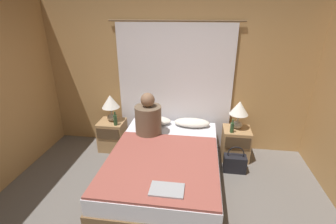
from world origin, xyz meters
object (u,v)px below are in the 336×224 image
(bed, at_px, (165,168))
(beer_bottle_on_left_stand, at_px, (115,120))
(lamp_left, at_px, (111,104))
(nightstand_right, at_px, (236,143))
(person_left_in_bed, at_px, (148,118))
(pillow_left, at_px, (154,120))
(laptop_on_bed, at_px, (167,190))
(handbag_on_floor, at_px, (235,163))
(pillow_right, at_px, (192,123))
(nightstand_left, at_px, (113,135))
(beer_bottle_on_right_stand, at_px, (232,127))
(lamp_right, at_px, (239,110))

(bed, bearing_deg, beer_bottle_on_left_stand, 143.55)
(lamp_left, height_order, beer_bottle_on_left_stand, lamp_left)
(nightstand_right, distance_m, person_left_in_bed, 1.48)
(pillow_left, xyz_separation_m, person_left_in_bed, (-0.00, -0.37, 0.20))
(laptop_on_bed, relative_size, handbag_on_floor, 0.85)
(pillow_left, bearing_deg, nightstand_right, -2.28)
(pillow_right, bearing_deg, laptop_on_bed, -96.20)
(lamp_left, distance_m, person_left_in_bed, 0.80)
(beer_bottle_on_left_stand, bearing_deg, nightstand_right, 3.39)
(pillow_left, height_order, pillow_right, same)
(bed, relative_size, pillow_right, 3.56)
(nightstand_right, height_order, pillow_left, pillow_left)
(pillow_right, xyz_separation_m, beer_bottle_on_left_stand, (-1.23, -0.17, 0.05))
(pillow_left, distance_m, pillow_right, 0.63)
(nightstand_left, xyz_separation_m, beer_bottle_on_right_stand, (1.97, -0.12, 0.34))
(beer_bottle_on_left_stand, relative_size, beer_bottle_on_right_stand, 1.07)
(person_left_in_bed, height_order, laptop_on_bed, person_left_in_bed)
(pillow_left, bearing_deg, handbag_on_floor, -18.47)
(bed, xyz_separation_m, lamp_right, (1.03, 0.83, 0.58))
(nightstand_right, bearing_deg, person_left_in_bed, -166.99)
(nightstand_right, relative_size, person_left_in_bed, 0.78)
(person_left_in_bed, xyz_separation_m, beer_bottle_on_right_stand, (1.26, 0.20, -0.16))
(laptop_on_bed, bearing_deg, lamp_left, 126.17)
(pillow_left, distance_m, beer_bottle_on_left_stand, 0.62)
(beer_bottle_on_left_stand, relative_size, handbag_on_floor, 0.55)
(beer_bottle_on_right_stand, bearing_deg, handbag_on_floor, -77.90)
(pillow_left, xyz_separation_m, handbag_on_floor, (1.31, -0.44, -0.42))
(handbag_on_floor, bearing_deg, lamp_left, 168.11)
(nightstand_left, bearing_deg, pillow_right, 2.28)
(bed, distance_m, pillow_right, 0.95)
(nightstand_left, xyz_separation_m, pillow_left, (0.72, 0.05, 0.30))
(bed, xyz_separation_m, beer_bottle_on_right_stand, (0.93, 0.67, 0.35))
(pillow_right, relative_size, laptop_on_bed, 1.62)
(lamp_right, xyz_separation_m, person_left_in_bed, (-1.35, -0.36, -0.06))
(nightstand_left, xyz_separation_m, lamp_left, (0.00, 0.04, 0.56))
(nightstand_left, distance_m, nightstand_right, 2.07)
(beer_bottle_on_left_stand, xyz_separation_m, laptop_on_bed, (1.05, -1.45, -0.07))
(nightstand_right, bearing_deg, nightstand_left, 180.00)
(nightstand_right, bearing_deg, beer_bottle_on_left_stand, -176.61)
(nightstand_left, height_order, handbag_on_floor, nightstand_left)
(lamp_right, relative_size, handbag_on_floor, 1.08)
(lamp_left, relative_size, handbag_on_floor, 1.08)
(nightstand_right, relative_size, pillow_left, 0.89)
(nightstand_left, xyz_separation_m, laptop_on_bed, (1.17, -1.56, 0.28))
(nightstand_left, bearing_deg, nightstand_right, 0.00)
(nightstand_right, height_order, beer_bottle_on_right_stand, beer_bottle_on_right_stand)
(nightstand_right, relative_size, handbag_on_floor, 1.22)
(person_left_in_bed, distance_m, laptop_on_bed, 1.35)
(lamp_right, bearing_deg, handbag_on_floor, -95.56)
(bed, xyz_separation_m, beer_bottle_on_left_stand, (-0.91, 0.67, 0.36))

